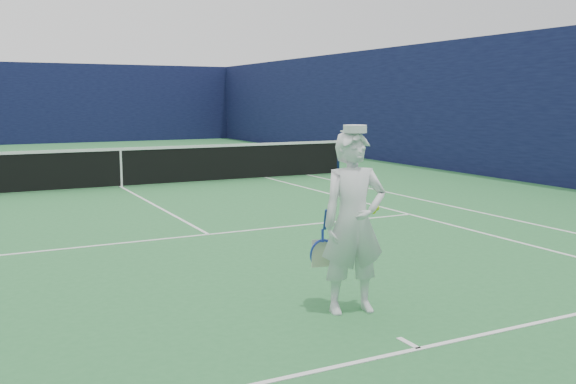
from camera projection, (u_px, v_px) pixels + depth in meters
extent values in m
plane|color=#2B7239|center=(122.00, 187.00, 16.22)|extent=(80.00, 80.00, 0.00)
cube|color=white|center=(58.00, 153.00, 26.71)|extent=(11.03, 0.06, 0.01)
cube|color=white|center=(419.00, 349.00, 5.74)|extent=(11.03, 0.06, 0.01)
cube|color=white|center=(311.00, 176.00, 18.68)|extent=(0.06, 23.83, 0.01)
cube|color=white|center=(269.00, 178.00, 18.07)|extent=(0.06, 23.77, 0.01)
cube|color=white|center=(80.00, 164.00, 21.87)|extent=(8.23, 0.06, 0.01)
cube|color=white|center=(209.00, 234.00, 10.57)|extent=(8.23, 0.06, 0.01)
cube|color=white|center=(122.00, 187.00, 16.22)|extent=(0.06, 12.80, 0.01)
cube|color=white|center=(58.00, 153.00, 26.57)|extent=(0.06, 0.30, 0.01)
cube|color=white|center=(409.00, 343.00, 5.87)|extent=(0.06, 0.30, 0.01)
cube|color=#0E1236|center=(39.00, 103.00, 31.81)|extent=(20.12, 0.12, 4.00)
cube|color=#0F1338|center=(435.00, 106.00, 20.42)|extent=(0.12, 36.12, 4.00)
cylinder|color=#141E4C|center=(338.00, 156.00, 19.01)|extent=(0.09, 0.09, 1.07)
cube|color=black|center=(121.00, 168.00, 16.15)|extent=(12.79, 0.02, 0.92)
cube|color=white|center=(120.00, 149.00, 16.08)|extent=(12.79, 0.04, 0.07)
cube|color=white|center=(121.00, 169.00, 16.15)|extent=(0.05, 0.03, 0.94)
imported|color=white|center=(354.00, 223.00, 6.63)|extent=(0.77, 0.58, 1.90)
cylinder|color=white|center=(355.00, 129.00, 6.49)|extent=(0.24, 0.24, 0.08)
cube|color=white|center=(350.00, 131.00, 6.62)|extent=(0.20, 0.13, 0.02)
cylinder|color=navy|center=(326.00, 220.00, 6.62)|extent=(0.05, 0.09, 0.22)
cube|color=#1F34AC|center=(323.00, 236.00, 6.70)|extent=(0.03, 0.02, 0.14)
torus|color=#1F34AC|center=(321.00, 253.00, 6.79)|extent=(0.31, 0.15, 0.29)
cube|color=beige|center=(321.00, 253.00, 6.79)|extent=(0.22, 0.05, 0.30)
sphere|color=#CAF11B|center=(373.00, 211.00, 6.78)|extent=(0.07, 0.07, 0.07)
sphere|color=#CAF11B|center=(376.00, 208.00, 6.81)|extent=(0.07, 0.07, 0.07)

